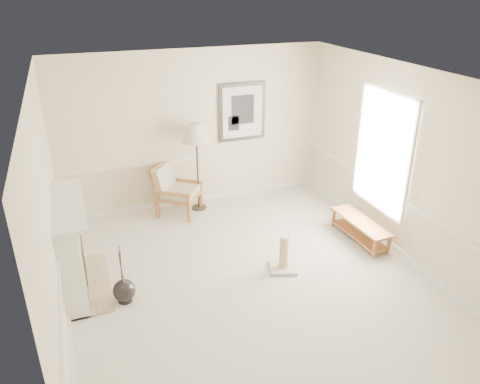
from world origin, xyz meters
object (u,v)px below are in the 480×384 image
armchair (173,187)px  scratching_post (283,259)px  floor_vase (124,291)px  bench (360,227)px  floor_lamp (196,135)px

armchair → scratching_post: size_ratio=1.77×
floor_vase → bench: bearing=4.5°
armchair → scratching_post: bearing=-119.7°
floor_vase → scratching_post: size_ratio=1.56×
armchair → scratching_post: armchair is taller
floor_vase → floor_lamp: 3.19m
bench → armchair: bearing=141.9°
floor_lamp → scratching_post: size_ratio=2.92×
floor_vase → scratching_post: 2.34m
scratching_post → bench: bearing=12.7°
floor_vase → armchair: size_ratio=0.88×
bench → scratching_post: scratching_post is taller
armchair → bench: bearing=-92.0°
floor_lamp → bench: size_ratio=1.33×
armchair → floor_lamp: (0.47, -0.02, 0.96)m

